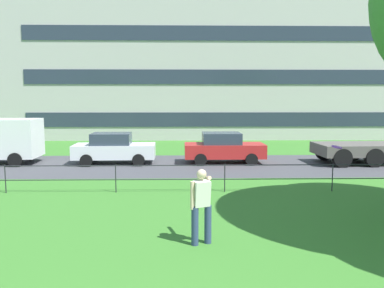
% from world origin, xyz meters
% --- Properties ---
extents(street_strip, '(80.00, 6.43, 0.01)m').
position_xyz_m(street_strip, '(0.00, 16.54, 0.00)').
color(street_strip, '#424247').
rests_on(street_strip, ground).
extents(park_fence, '(34.27, 0.04, 1.00)m').
position_xyz_m(park_fence, '(-0.00, 11.02, 0.67)').
color(park_fence, '#232328').
rests_on(park_fence, ground).
extents(person_thrower, '(0.49, 0.86, 1.72)m').
position_xyz_m(person_thrower, '(0.85, 6.13, 0.93)').
color(person_thrower, navy).
rests_on(person_thrower, ground).
extents(frisbee, '(0.38, 0.38, 0.08)m').
position_xyz_m(frisbee, '(4.48, 7.69, 2.00)').
color(frisbee, purple).
extents(car_white_left, '(4.05, 1.91, 1.54)m').
position_xyz_m(car_white_left, '(-3.01, 17.03, 0.78)').
color(car_white_left, silver).
rests_on(car_white_left, ground).
extents(car_red_center, '(4.01, 1.84, 1.54)m').
position_xyz_m(car_red_center, '(2.49, 17.13, 0.78)').
color(car_red_center, red).
rests_on(car_red_center, ground).
extents(apartment_building_background, '(34.30, 15.89, 13.34)m').
position_xyz_m(apartment_building_background, '(2.81, 35.38, 6.67)').
color(apartment_building_background, '#B7B2AD').
rests_on(apartment_building_background, ground).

